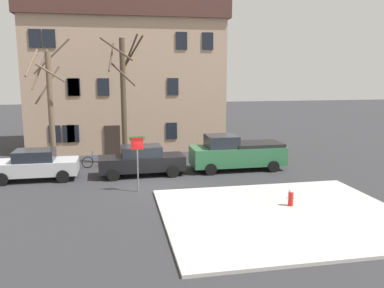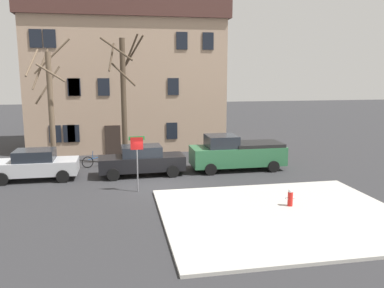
{
  "view_description": "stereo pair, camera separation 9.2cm",
  "coord_description": "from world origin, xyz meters",
  "px_view_note": "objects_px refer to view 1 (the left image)",
  "views": [
    {
      "loc": [
        -2.09,
        -19.4,
        5.69
      ],
      "look_at": [
        2.25,
        2.81,
        1.66
      ],
      "focal_mm": 36.86,
      "sensor_mm": 36.0,
      "label": 1
    },
    {
      "loc": [
        -2.0,
        -19.41,
        5.69
      ],
      "look_at": [
        2.25,
        2.81,
        1.66
      ],
      "focal_mm": 36.86,
      "sensor_mm": 36.0,
      "label": 2
    }
  ],
  "objects_px": {
    "tree_bare_mid": "(124,96)",
    "pickup_truck_green": "(237,153)",
    "car_silver_sedan": "(35,165)",
    "building_main": "(126,73)",
    "street_sign_pole": "(137,153)",
    "tree_bare_near": "(50,103)",
    "car_black_sedan": "(142,161)",
    "bicycle_leaning": "(96,161)",
    "fire_hydrant": "(291,197)"
  },
  "relations": [
    {
      "from": "fire_hydrant",
      "to": "car_silver_sedan",
      "type": "bearing_deg",
      "value": 148.9
    },
    {
      "from": "building_main",
      "to": "bicycle_leaning",
      "type": "xyz_separation_m",
      "value": [
        -2.24,
        -7.19,
        -5.39
      ]
    },
    {
      "from": "street_sign_pole",
      "to": "car_silver_sedan",
      "type": "bearing_deg",
      "value": 148.14
    },
    {
      "from": "fire_hydrant",
      "to": "bicycle_leaning",
      "type": "bearing_deg",
      "value": 132.17
    },
    {
      "from": "fire_hydrant",
      "to": "bicycle_leaning",
      "type": "distance_m",
      "value": 12.71
    },
    {
      "from": "building_main",
      "to": "car_silver_sedan",
      "type": "relative_size",
      "value": 3.32
    },
    {
      "from": "building_main",
      "to": "pickup_truck_green",
      "type": "height_order",
      "value": "building_main"
    },
    {
      "from": "car_silver_sedan",
      "to": "pickup_truck_green",
      "type": "xyz_separation_m",
      "value": [
        11.43,
        0.16,
        0.2
      ]
    },
    {
      "from": "fire_hydrant",
      "to": "street_sign_pole",
      "type": "xyz_separation_m",
      "value": [
        -6.28,
        3.69,
        1.42
      ]
    },
    {
      "from": "building_main",
      "to": "tree_bare_mid",
      "type": "relative_size",
      "value": 1.82
    },
    {
      "from": "building_main",
      "to": "car_silver_sedan",
      "type": "bearing_deg",
      "value": -119.0
    },
    {
      "from": "tree_bare_near",
      "to": "car_black_sedan",
      "type": "relative_size",
      "value": 1.62
    },
    {
      "from": "building_main",
      "to": "pickup_truck_green",
      "type": "distance_m",
      "value": 12.2
    },
    {
      "from": "tree_bare_near",
      "to": "fire_hydrant",
      "type": "height_order",
      "value": "tree_bare_near"
    },
    {
      "from": "building_main",
      "to": "fire_hydrant",
      "type": "xyz_separation_m",
      "value": [
        6.29,
        -16.61,
        -5.25
      ]
    },
    {
      "from": "car_silver_sedan",
      "to": "bicycle_leaning",
      "type": "relative_size",
      "value": 2.64
    },
    {
      "from": "street_sign_pole",
      "to": "bicycle_leaning",
      "type": "bearing_deg",
      "value": 111.49
    },
    {
      "from": "car_black_sedan",
      "to": "pickup_truck_green",
      "type": "bearing_deg",
      "value": 3.03
    },
    {
      "from": "tree_bare_near",
      "to": "street_sign_pole",
      "type": "xyz_separation_m",
      "value": [
        4.83,
        -6.19,
        -2.03
      ]
    },
    {
      "from": "tree_bare_near",
      "to": "fire_hydrant",
      "type": "bearing_deg",
      "value": -41.65
    },
    {
      "from": "car_silver_sedan",
      "to": "pickup_truck_green",
      "type": "bearing_deg",
      "value": 0.78
    },
    {
      "from": "car_black_sedan",
      "to": "fire_hydrant",
      "type": "bearing_deg",
      "value": -49.43
    },
    {
      "from": "tree_bare_near",
      "to": "pickup_truck_green",
      "type": "bearing_deg",
      "value": -13.96
    },
    {
      "from": "building_main",
      "to": "street_sign_pole",
      "type": "relative_size",
      "value": 5.4
    },
    {
      "from": "tree_bare_near",
      "to": "pickup_truck_green",
      "type": "relative_size",
      "value": 1.41
    },
    {
      "from": "tree_bare_mid",
      "to": "street_sign_pole",
      "type": "bearing_deg",
      "value": -86.01
    },
    {
      "from": "car_silver_sedan",
      "to": "pickup_truck_green",
      "type": "height_order",
      "value": "pickup_truck_green"
    },
    {
      "from": "building_main",
      "to": "bicycle_leaning",
      "type": "relative_size",
      "value": 8.75
    },
    {
      "from": "fire_hydrant",
      "to": "bicycle_leaning",
      "type": "xyz_separation_m",
      "value": [
        -8.53,
        9.42,
        -0.13
      ]
    },
    {
      "from": "pickup_truck_green",
      "to": "fire_hydrant",
      "type": "relative_size",
      "value": 7.55
    },
    {
      "from": "pickup_truck_green",
      "to": "street_sign_pole",
      "type": "height_order",
      "value": "street_sign_pole"
    },
    {
      "from": "building_main",
      "to": "fire_hydrant",
      "type": "bearing_deg",
      "value": -69.26
    },
    {
      "from": "building_main",
      "to": "bicycle_leaning",
      "type": "distance_m",
      "value": 9.26
    },
    {
      "from": "pickup_truck_green",
      "to": "street_sign_pole",
      "type": "relative_size",
      "value": 2.04
    },
    {
      "from": "building_main",
      "to": "car_silver_sedan",
      "type": "xyz_separation_m",
      "value": [
        -5.32,
        -9.6,
        -4.93
      ]
    },
    {
      "from": "pickup_truck_green",
      "to": "bicycle_leaning",
      "type": "distance_m",
      "value": 8.67
    },
    {
      "from": "bicycle_leaning",
      "to": "tree_bare_near",
      "type": "bearing_deg",
      "value": 169.9
    },
    {
      "from": "tree_bare_near",
      "to": "car_black_sedan",
      "type": "xyz_separation_m",
      "value": [
        5.23,
        -3.01,
        -3.1
      ]
    },
    {
      "from": "fire_hydrant",
      "to": "bicycle_leaning",
      "type": "relative_size",
      "value": 0.44
    },
    {
      "from": "tree_bare_near",
      "to": "car_black_sedan",
      "type": "distance_m",
      "value": 6.79
    },
    {
      "from": "tree_bare_near",
      "to": "street_sign_pole",
      "type": "height_order",
      "value": "tree_bare_near"
    },
    {
      "from": "tree_bare_mid",
      "to": "car_silver_sedan",
      "type": "height_order",
      "value": "tree_bare_mid"
    },
    {
      "from": "building_main",
      "to": "fire_hydrant",
      "type": "relative_size",
      "value": 20.04
    },
    {
      "from": "car_silver_sedan",
      "to": "pickup_truck_green",
      "type": "relative_size",
      "value": 0.8
    },
    {
      "from": "bicycle_leaning",
      "to": "pickup_truck_green",
      "type": "bearing_deg",
      "value": -15.12
    },
    {
      "from": "street_sign_pole",
      "to": "car_black_sedan",
      "type": "bearing_deg",
      "value": 82.8
    },
    {
      "from": "tree_bare_mid",
      "to": "pickup_truck_green",
      "type": "distance_m",
      "value": 7.82
    },
    {
      "from": "street_sign_pole",
      "to": "bicycle_leaning",
      "type": "relative_size",
      "value": 1.62
    },
    {
      "from": "building_main",
      "to": "tree_bare_mid",
      "type": "xyz_separation_m",
      "value": [
        -0.42,
        -6.71,
        -1.4
      ]
    },
    {
      "from": "fire_hydrant",
      "to": "pickup_truck_green",
      "type": "bearing_deg",
      "value": 91.49
    }
  ]
}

